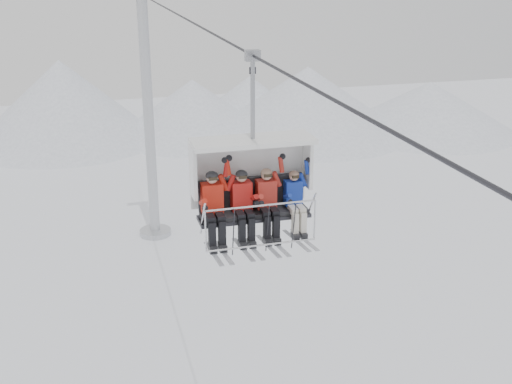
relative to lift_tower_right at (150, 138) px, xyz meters
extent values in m
cone|color=white|center=(-5.00, 22.00, -2.28)|extent=(16.00, 16.00, 7.00)
cone|color=white|center=(6.00, 21.00, -3.28)|extent=(14.00, 14.00, 5.00)
cone|color=white|center=(16.00, 19.00, -2.78)|extent=(18.00, 18.00, 6.00)
cone|color=white|center=(27.00, 17.00, -3.53)|extent=(16.00, 16.00, 4.50)
cone|color=white|center=(12.00, 24.00, -3.53)|extent=(12.00, 12.00, 4.50)
cylinder|color=#B3B6BB|center=(0.00, 0.00, 0.87)|extent=(0.56, 0.56, 13.30)
cylinder|color=#B3B6BB|center=(0.00, 0.00, -5.63)|extent=(1.80, 1.80, 0.30)
cylinder|color=#2A292E|center=(0.00, -22.00, 7.52)|extent=(0.06, 50.00, 0.06)
cube|color=black|center=(0.00, -21.84, 4.17)|extent=(2.33, 0.55, 0.10)
cube|color=black|center=(0.00, -21.58, 4.56)|extent=(2.33, 0.10, 0.68)
cube|color=#2A292E|center=(0.00, -21.84, 4.08)|extent=(2.43, 0.60, 0.08)
cube|color=white|center=(0.00, -21.36, 4.98)|extent=(2.59, 0.10, 1.54)
cube|color=white|center=(0.00, -21.76, 5.75)|extent=(2.59, 0.90, 0.10)
cylinder|color=silver|center=(0.00, -22.39, 4.54)|extent=(2.37, 0.04, 0.04)
cylinder|color=silver|center=(0.00, -22.46, 3.67)|extent=(2.37, 0.04, 0.04)
cylinder|color=gray|center=(0.00, -21.74, 6.64)|extent=(0.10, 0.10, 1.77)
cube|color=gray|center=(0.00, -21.74, 7.52)|extent=(0.30, 0.18, 0.22)
cube|color=red|center=(-0.91, -21.80, 4.58)|extent=(0.44, 0.30, 0.66)
sphere|color=tan|center=(-0.91, -21.84, 5.05)|extent=(0.24, 0.24, 0.24)
cube|color=black|center=(-1.02, -22.24, 3.96)|extent=(0.15, 0.15, 0.53)
cube|color=black|center=(-0.80, -22.24, 3.96)|extent=(0.15, 0.15, 0.53)
cube|color=#B6B8C0|center=(-1.02, -22.34, 3.55)|extent=(0.10, 1.69, 0.26)
cube|color=#B6B8C0|center=(-0.80, -22.34, 3.55)|extent=(0.10, 1.69, 0.26)
cube|color=red|center=(-0.27, -21.80, 4.57)|extent=(0.43, 0.29, 0.64)
sphere|color=tan|center=(-0.27, -21.84, 5.02)|extent=(0.24, 0.24, 0.24)
cube|color=black|center=(-0.38, -22.24, 3.96)|extent=(0.14, 0.15, 0.51)
cube|color=black|center=(-0.17, -22.24, 3.96)|extent=(0.14, 0.15, 0.51)
cube|color=#B6B8C0|center=(-0.38, -22.34, 3.57)|extent=(0.10, 1.69, 0.26)
cube|color=#B6B8C0|center=(-0.17, -22.34, 3.57)|extent=(0.10, 1.69, 0.26)
cube|color=#B1291F|center=(0.28, -21.80, 4.56)|extent=(0.42, 0.28, 0.62)
sphere|color=tan|center=(0.28, -21.84, 5.01)|extent=(0.23, 0.23, 0.23)
cube|color=black|center=(0.18, -22.24, 3.97)|extent=(0.14, 0.15, 0.50)
cube|color=black|center=(0.38, -22.24, 3.97)|extent=(0.14, 0.15, 0.50)
cube|color=#B6B8C0|center=(0.18, -22.34, 3.58)|extent=(0.10, 1.69, 0.26)
cube|color=#B6B8C0|center=(0.38, -22.34, 3.58)|extent=(0.10, 1.69, 0.26)
cube|color=#1732A3|center=(0.89, -21.80, 4.53)|extent=(0.38, 0.25, 0.56)
sphere|color=tan|center=(0.89, -21.84, 4.92)|extent=(0.21, 0.21, 0.21)
cube|color=beige|center=(0.80, -22.24, 4.00)|extent=(0.13, 0.15, 0.45)
cube|color=beige|center=(0.98, -22.24, 4.00)|extent=(0.13, 0.15, 0.45)
cube|color=#B6B8C0|center=(0.80, -22.34, 3.63)|extent=(0.09, 1.69, 0.26)
cube|color=#B6B8C0|center=(0.98, -22.34, 3.63)|extent=(0.09, 1.69, 0.26)
camera|label=1|loc=(-3.36, -34.25, 9.41)|focal=45.00mm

